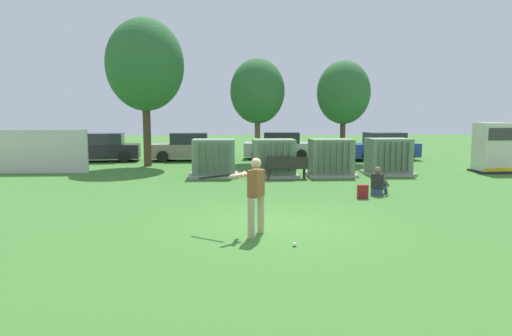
# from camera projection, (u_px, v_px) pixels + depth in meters

# --- Properties ---
(ground_plane) EXTENTS (96.00, 96.00, 0.00)m
(ground_plane) POSITION_uv_depth(u_px,v_px,m) (272.00, 226.00, 10.93)
(ground_plane) COLOR #3D752D
(fence_panel) EXTENTS (4.80, 0.12, 2.00)m
(fence_panel) POSITION_uv_depth(u_px,v_px,m) (34.00, 151.00, 20.63)
(fence_panel) COLOR beige
(fence_panel) RESTS_ON ground
(transformer_west) EXTENTS (2.10, 1.70, 1.62)m
(transformer_west) POSITION_uv_depth(u_px,v_px,m) (214.00, 158.00, 19.56)
(transformer_west) COLOR #9E9B93
(transformer_west) RESTS_ON ground
(transformer_mid_west) EXTENTS (2.10, 1.70, 1.62)m
(transformer_mid_west) POSITION_uv_depth(u_px,v_px,m) (274.00, 158.00, 19.58)
(transformer_mid_west) COLOR #9E9B93
(transformer_mid_west) RESTS_ON ground
(transformer_mid_east) EXTENTS (2.10, 1.70, 1.62)m
(transformer_mid_east) POSITION_uv_depth(u_px,v_px,m) (331.00, 158.00, 19.75)
(transformer_mid_east) COLOR #9E9B93
(transformer_mid_east) RESTS_ON ground
(transformer_east) EXTENTS (2.10, 1.70, 1.62)m
(transformer_east) POSITION_uv_depth(u_px,v_px,m) (388.00, 157.00, 20.21)
(transformer_east) COLOR #9E9B93
(transformer_east) RESTS_ON ground
(generator_enclosure) EXTENTS (1.60, 1.40, 2.30)m
(generator_enclosure) POSITION_uv_depth(u_px,v_px,m) (493.00, 148.00, 20.86)
(generator_enclosure) COLOR #262626
(generator_enclosure) RESTS_ON ground
(park_bench) EXTENTS (1.81, 0.46, 0.92)m
(park_bench) POSITION_uv_depth(u_px,v_px,m) (287.00, 166.00, 18.80)
(park_bench) COLOR #2D2823
(park_bench) RESTS_ON ground
(batter) EXTENTS (1.51, 1.04, 1.74)m
(batter) POSITION_uv_depth(u_px,v_px,m) (254.00, 192.00, 9.98)
(batter) COLOR tan
(batter) RESTS_ON ground
(sports_ball) EXTENTS (0.09, 0.09, 0.09)m
(sports_ball) POSITION_uv_depth(u_px,v_px,m) (294.00, 244.00, 9.22)
(sports_ball) COLOR white
(sports_ball) RESTS_ON ground
(seated_spectator) EXTENTS (0.73, 0.75, 0.96)m
(seated_spectator) POSITION_uv_depth(u_px,v_px,m) (378.00, 184.00, 15.15)
(seated_spectator) COLOR #384C75
(seated_spectator) RESTS_ON ground
(backpack) EXTENTS (0.32, 0.26, 0.44)m
(backpack) POSITION_uv_depth(u_px,v_px,m) (363.00, 192.00, 14.48)
(backpack) COLOR maroon
(backpack) RESTS_ON ground
(tree_left) EXTENTS (3.95, 3.95, 7.56)m
(tree_left) POSITION_uv_depth(u_px,v_px,m) (145.00, 65.00, 22.97)
(tree_left) COLOR #4C3828
(tree_left) RESTS_ON ground
(tree_center_left) EXTENTS (3.01, 3.01, 5.75)m
(tree_center_left) POSITION_uv_depth(u_px,v_px,m) (257.00, 91.00, 24.84)
(tree_center_left) COLOR brown
(tree_center_left) RESTS_ON ground
(tree_center_right) EXTENTS (2.97, 2.97, 5.67)m
(tree_center_right) POSITION_uv_depth(u_px,v_px,m) (344.00, 93.00, 25.16)
(tree_center_right) COLOR #4C3828
(tree_center_right) RESTS_ON ground
(parked_car_leftmost) EXTENTS (4.37, 2.27, 1.62)m
(parked_car_leftmost) POSITION_uv_depth(u_px,v_px,m) (102.00, 148.00, 25.80)
(parked_car_leftmost) COLOR black
(parked_car_leftmost) RESTS_ON ground
(parked_car_left_of_center) EXTENTS (4.24, 1.99, 1.62)m
(parked_car_left_of_center) POSITION_uv_depth(u_px,v_px,m) (187.00, 148.00, 26.26)
(parked_car_left_of_center) COLOR gray
(parked_car_left_of_center) RESTS_ON ground
(parked_car_right_of_center) EXTENTS (4.35, 2.23, 1.62)m
(parked_car_right_of_center) POSITION_uv_depth(u_px,v_px,m) (280.00, 146.00, 27.26)
(parked_car_right_of_center) COLOR #B2B2B7
(parked_car_right_of_center) RESTS_ON ground
(parked_car_rightmost) EXTENTS (4.40, 2.35, 1.62)m
(parked_car_rightmost) POSITION_uv_depth(u_px,v_px,m) (383.00, 147.00, 26.69)
(parked_car_rightmost) COLOR navy
(parked_car_rightmost) RESTS_ON ground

